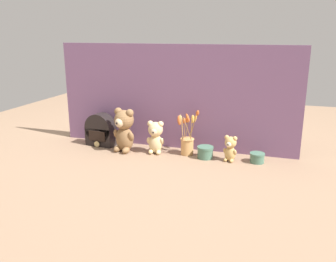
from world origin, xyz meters
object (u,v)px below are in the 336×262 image
at_px(teddy_bear_medium, 155,136).
at_px(flower_vase, 187,140).
at_px(vintage_radio, 101,131).
at_px(decorative_tin_tall, 205,152).
at_px(decorative_tin_short, 257,158).
at_px(teddy_bear_large, 124,129).
at_px(teddy_bear_small, 230,148).

xyz_separation_m(teddy_bear_medium, flower_vase, (0.21, 0.04, -0.02)).
distance_m(vintage_radio, decorative_tin_tall, 0.77).
relative_size(flower_vase, decorative_tin_short, 3.22).
distance_m(teddy_bear_medium, decorative_tin_short, 0.67).
height_order(teddy_bear_medium, vintage_radio, vintage_radio).
relative_size(teddy_bear_large, decorative_tin_tall, 2.84).
height_order(teddy_bear_large, flower_vase, same).
bearing_deg(decorative_tin_tall, teddy_bear_large, -176.81).
bearing_deg(vintage_radio, teddy_bear_medium, -6.03).
relative_size(vintage_radio, decorative_tin_tall, 2.23).
bearing_deg(teddy_bear_medium, decorative_tin_tall, 0.56).
bearing_deg(flower_vase, vintage_radio, 179.37).
relative_size(teddy_bear_medium, vintage_radio, 0.95).
height_order(flower_vase, decorative_tin_short, flower_vase).
distance_m(teddy_bear_small, vintage_radio, 0.93).
xyz_separation_m(teddy_bear_large, flower_vase, (0.42, 0.07, -0.06)).
bearing_deg(teddy_bear_large, teddy_bear_medium, 7.30).
bearing_deg(decorative_tin_tall, vintage_radio, 176.86).
distance_m(teddy_bear_medium, flower_vase, 0.21).
relative_size(teddy_bear_large, vintage_radio, 1.27).
relative_size(teddy_bear_medium, decorative_tin_short, 2.39).
bearing_deg(teddy_bear_large, vintage_radio, 161.39).
height_order(teddy_bear_small, flower_vase, flower_vase).
bearing_deg(decorative_tin_tall, decorative_tin_short, 3.02).
distance_m(teddy_bear_large, flower_vase, 0.43).
relative_size(teddy_bear_medium, teddy_bear_small, 1.34).
relative_size(teddy_bear_large, teddy_bear_medium, 1.34).
height_order(flower_vase, vintage_radio, flower_vase).
distance_m(teddy_bear_medium, vintage_radio, 0.43).
height_order(teddy_bear_large, vintage_radio, teddy_bear_large).
height_order(teddy_bear_small, decorative_tin_short, teddy_bear_small).
bearing_deg(vintage_radio, teddy_bear_large, -18.61).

